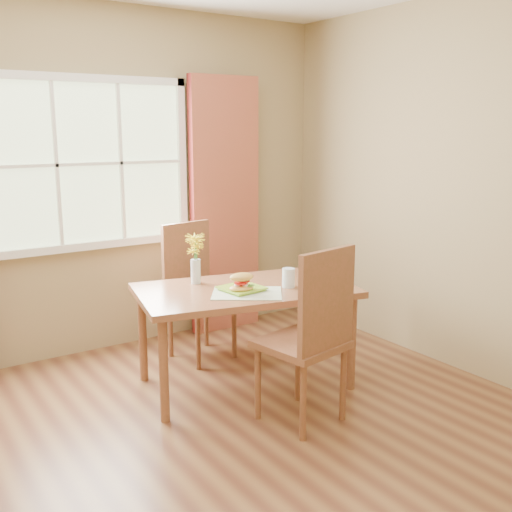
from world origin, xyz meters
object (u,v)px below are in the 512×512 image
(chair_near, at_px, (313,330))
(croissant_sandwich, at_px, (242,282))
(dining_table, at_px, (245,298))
(flower_vase, at_px, (195,253))
(water_glass, at_px, (288,278))
(chair_far, at_px, (194,284))

(chair_near, height_order, croissant_sandwich, chair_near)
(dining_table, relative_size, croissant_sandwich, 8.55)
(chair_near, bearing_deg, flower_vase, 93.27)
(croissant_sandwich, bearing_deg, water_glass, 6.97)
(chair_far, height_order, croissant_sandwich, chair_far)
(dining_table, height_order, water_glass, water_glass)
(chair_near, bearing_deg, water_glass, 57.07)
(dining_table, distance_m, croissant_sandwich, 0.22)
(dining_table, distance_m, water_glass, 0.32)
(chair_far, height_order, flower_vase, flower_vase)
(water_glass, bearing_deg, flower_vase, 136.59)
(flower_vase, bearing_deg, water_glass, -43.41)
(chair_near, distance_m, flower_vase, 1.08)
(chair_near, xyz_separation_m, chair_far, (-0.03, 1.42, -0.03))
(flower_vase, bearing_deg, croissant_sandwich, -74.39)
(dining_table, bearing_deg, chair_near, -75.97)
(chair_near, relative_size, croissant_sandwich, 5.91)
(chair_far, distance_m, water_glass, 0.93)
(dining_table, relative_size, water_glass, 12.13)
(chair_near, relative_size, water_glass, 8.39)
(chair_far, relative_size, flower_vase, 3.00)
(croissant_sandwich, distance_m, flower_vase, 0.45)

